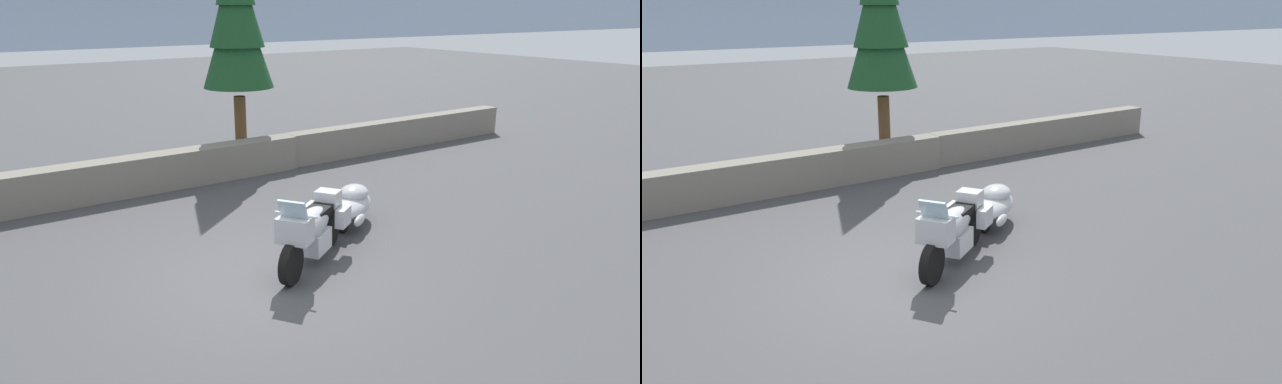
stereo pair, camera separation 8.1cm
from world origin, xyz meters
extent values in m
plane|color=#424244|center=(0.00, 0.00, 0.00)|extent=(80.00, 80.00, 0.00)
cube|color=slate|center=(0.00, 5.51, 0.43)|extent=(8.00, 0.60, 0.85)
cube|color=slate|center=(8.00, 5.56, 0.43)|extent=(8.00, 0.52, 0.86)
cylinder|color=black|center=(0.30, -0.38, 0.33)|extent=(0.63, 0.48, 0.66)
cylinder|color=black|center=(1.68, 0.52, 0.33)|extent=(0.63, 0.48, 0.66)
cube|color=silver|center=(1.03, 0.10, 0.38)|extent=(0.74, 0.70, 0.36)
ellipsoid|color=#B2B2B7|center=(0.95, 0.04, 0.71)|extent=(1.24, 1.03, 0.48)
cube|color=#B2B2B7|center=(0.43, -0.30, 0.83)|extent=(0.59, 0.63, 0.40)
cube|color=#9EB7C6|center=(0.38, -0.33, 1.16)|extent=(0.40, 0.47, 0.34)
cube|color=black|center=(1.20, 0.21, 0.81)|extent=(0.67, 0.61, 0.16)
cube|color=#B2B2B7|center=(1.60, 0.47, 0.91)|extent=(0.49, 0.51, 0.28)
cube|color=#B2B2B7|center=(1.72, 0.19, 0.63)|extent=(0.42, 0.35, 0.32)
cube|color=#B2B2B7|center=(1.39, 0.69, 0.63)|extent=(0.42, 0.35, 0.32)
cylinder|color=silver|center=(0.47, -0.27, 1.06)|extent=(0.42, 0.61, 0.04)
cylinder|color=silver|center=(0.34, -0.36, 0.58)|extent=(0.25, 0.20, 0.54)
cylinder|color=black|center=(2.27, 0.91, 0.22)|extent=(0.42, 0.32, 0.44)
cylinder|color=black|center=(2.96, 1.36, 0.22)|extent=(0.42, 0.32, 0.44)
ellipsoid|color=#B2B2B7|center=(2.62, 1.13, 0.38)|extent=(1.63, 1.39, 0.40)
ellipsoid|color=#B2B2B7|center=(2.77, 1.23, 0.60)|extent=(0.91, 0.86, 0.32)
cube|color=silver|center=(2.02, 0.74, 0.36)|extent=(0.23, 0.30, 0.24)
ellipsoid|color=#B2B2B7|center=(2.45, 0.64, 0.28)|extent=(0.51, 0.40, 0.20)
ellipsoid|color=#B2B2B7|center=(2.10, 1.18, 0.28)|extent=(0.51, 0.40, 0.20)
cylinder|color=silver|center=(1.70, 0.53, 0.27)|extent=(0.61, 0.43, 0.05)
cylinder|color=brown|center=(3.16, 6.69, 0.90)|extent=(0.31, 0.31, 1.80)
cone|color=#194723|center=(3.16, 6.69, 3.46)|extent=(1.85, 1.85, 2.84)
camera|label=1|loc=(-4.03, -7.36, 4.07)|focal=33.07mm
camera|label=2|loc=(-3.97, -7.41, 4.07)|focal=33.07mm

